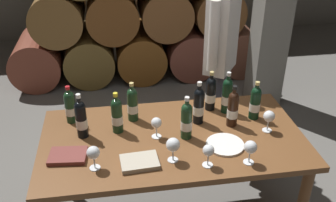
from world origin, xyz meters
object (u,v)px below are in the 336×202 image
object	(u,v)px
wine_bottle_0	(81,119)
wine_glass_2	(250,148)
dining_table	(173,147)
wine_bottle_8	(227,95)
wine_bottle_2	(117,115)
wine_glass_5	(93,153)
wine_glass_0	(173,145)
sommelier_presenting	(221,48)
wine_glass_1	(156,124)
tasting_notebook	(68,156)
wine_bottle_5	(233,108)
wine_bottle_1	(255,102)
wine_glass_3	(269,117)
wine_glass_4	(208,151)
wine_bottle_7	(199,105)
wine_bottle_3	(133,104)
wine_bottle_6	(186,120)
serving_plate	(225,145)
wine_bottle_9	(70,106)
leather_ledger	(140,162)
wine_bottle_4	(211,93)

from	to	relation	value
wine_bottle_0	wine_glass_2	bearing A→B (deg)	-23.76
dining_table	wine_bottle_8	size ratio (longest dim) A/B	5.47
dining_table	wine_glass_2	bearing A→B (deg)	-40.14
wine_bottle_2	wine_glass_5	bearing A→B (deg)	-112.24
wine_glass_0	sommelier_presenting	bearing A→B (deg)	60.81
wine_glass_1	tasting_notebook	size ratio (longest dim) A/B	0.65
wine_bottle_5	wine_glass_2	bearing A→B (deg)	-92.72
wine_bottle_1	wine_bottle_0	bearing A→B (deg)	-177.89
wine_bottle_5	tasting_notebook	distance (m)	1.10
wine_glass_1	wine_bottle_5	bearing A→B (deg)	6.89
wine_glass_3	wine_glass_4	bearing A→B (deg)	-148.80
sommelier_presenting	wine_glass_5	bearing A→B (deg)	-135.42
wine_glass_2	wine_glass_3	bearing A→B (deg)	52.33
wine_bottle_2	wine_glass_3	distance (m)	0.99
wine_bottle_7	wine_glass_2	world-z (taller)	wine_bottle_7
wine_glass_4	wine_bottle_2	bearing A→B (deg)	138.83
wine_glass_1	wine_glass_4	xyz separation A→B (m)	(0.26, -0.33, -0.00)
dining_table	sommelier_presenting	size ratio (longest dim) A/B	0.99
wine_bottle_3	wine_glass_5	size ratio (longest dim) A/B	1.89
wine_bottle_1	dining_table	bearing A→B (deg)	-167.14
wine_bottle_2	wine_bottle_6	distance (m)	0.45
serving_plate	wine_bottle_7	bearing A→B (deg)	110.24
dining_table	wine_bottle_3	world-z (taller)	wine_bottle_3
wine_bottle_9	leather_ledger	size ratio (longest dim) A/B	1.23
wine_bottle_2	wine_glass_0	world-z (taller)	wine_bottle_2
dining_table	sommelier_presenting	bearing A→B (deg)	55.46
dining_table	wine_glass_3	bearing A→B (deg)	-3.07
wine_glass_1	wine_bottle_9	bearing A→B (deg)	153.57
wine_bottle_3	wine_bottle_5	xyz separation A→B (m)	(0.65, -0.17, 0.00)
dining_table	leather_ledger	bearing A→B (deg)	-133.83
wine_glass_0	sommelier_presenting	size ratio (longest dim) A/B	0.09
wine_bottle_7	dining_table	bearing A→B (deg)	-144.83
wine_bottle_9	wine_glass_5	world-z (taller)	wine_bottle_9
wine_bottle_9	sommelier_presenting	size ratio (longest dim) A/B	0.16
wine_glass_4	tasting_notebook	bearing A→B (deg)	166.29
wine_bottle_9	wine_glass_1	xyz separation A→B (m)	(0.55, -0.27, -0.02)
wine_bottle_7	wine_glass_1	xyz separation A→B (m)	(-0.30, -0.13, -0.03)
wine_glass_3	tasting_notebook	bearing A→B (deg)	-175.92
wine_bottle_6	wine_glass_1	bearing A→B (deg)	170.41
wine_bottle_1	wine_bottle_9	world-z (taller)	wine_bottle_1
wine_bottle_6	wine_glass_5	distance (m)	0.62
wine_bottle_3	wine_bottle_9	distance (m)	0.42
wine_glass_2	wine_glass_4	world-z (taller)	wine_glass_2
dining_table	wine_glass_5	distance (m)	0.59
wine_bottle_1	wine_bottle_6	world-z (taller)	wine_bottle_6
wine_bottle_0	wine_glass_0	size ratio (longest dim) A/B	1.98
wine_bottle_4	wine_bottle_2	bearing A→B (deg)	-164.52
wine_bottle_8	wine_bottle_9	world-z (taller)	wine_bottle_8
wine_glass_3	wine_glass_0	bearing A→B (deg)	-162.42
wine_bottle_3	tasting_notebook	xyz separation A→B (m)	(-0.42, -0.37, -0.11)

